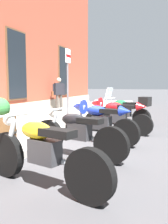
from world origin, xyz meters
The scene contains 10 objects.
ground_plane centered at (0.00, 0.00, 0.00)m, with size 140.00×140.00×0.00m, color #38383A.
sidewalk centered at (0.00, 1.36, 0.08)m, with size 27.17×2.71×0.16m, color gray.
motorcycle_yellow_naked centered at (-2.79, -0.94, 0.49)m, with size 0.85×2.16×0.98m.
motorcycle_black_naked centered at (-1.29, -0.89, 0.47)m, with size 0.79×2.09×0.92m.
motorcycle_blue_sport centered at (-0.03, -0.95, 0.56)m, with size 0.76×1.97×1.03m.
motorcycle_red_sport centered at (1.30, -1.08, 0.56)m, with size 0.70×2.06×1.03m.
motorcycle_green_touring centered at (2.65, -1.21, 0.54)m, with size 0.91×1.92×1.30m.
pedestrian_dark_jacket centered at (4.74, 2.23, 1.02)m, with size 0.51×0.53×1.56m.
parking_sign centered at (1.86, 0.59, 1.72)m, with size 0.36×0.07×2.42m.
barrel_planter centered at (-1.71, 0.54, 0.58)m, with size 0.64×0.64×1.00m.
Camera 1 is at (-5.66, -2.52, 1.40)m, focal length 39.45 mm.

